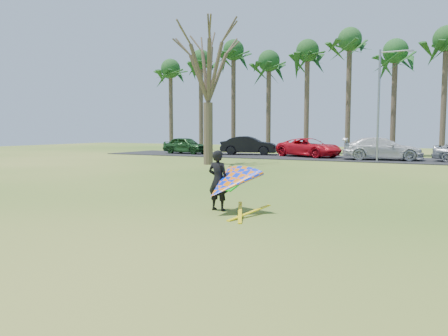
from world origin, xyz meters
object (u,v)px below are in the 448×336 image
at_px(car_1, 249,145).
at_px(car_2, 309,147).
at_px(car_0, 186,145).
at_px(streetlight, 381,100).
at_px(kite_flyer, 227,183).
at_px(bare_tree_left, 208,62).
at_px(car_3, 382,149).

distance_m(car_1, car_2, 5.89).
height_order(car_0, car_2, car_0).
xyz_separation_m(streetlight, car_2, (-6.21, 3.48, -3.61)).
xyz_separation_m(streetlight, kite_flyer, (-1.08, -21.90, -3.61)).
relative_size(bare_tree_left, car_0, 2.07).
bearing_deg(car_2, bare_tree_left, -179.37).
relative_size(bare_tree_left, kite_flyer, 4.06).
bearing_deg(streetlight, kite_flyer, -92.83).
height_order(car_1, kite_flyer, kite_flyer).
xyz_separation_m(streetlight, car_3, (-0.14, 2.37, -3.55)).
distance_m(streetlight, kite_flyer, 22.22).
bearing_deg(car_0, kite_flyer, -139.12).
xyz_separation_m(streetlight, car_0, (-18.20, 2.78, -3.60)).
distance_m(car_0, car_3, 18.07).
distance_m(car_0, car_2, 12.01).
height_order(bare_tree_left, kite_flyer, bare_tree_left).
bearing_deg(car_2, car_0, 114.62).
bearing_deg(car_3, bare_tree_left, 122.33).
bearing_deg(car_0, bare_tree_left, -134.44).
xyz_separation_m(car_0, kite_flyer, (17.12, -24.68, -0.01)).
bearing_deg(car_2, kite_flyer, -147.31).
height_order(car_0, car_1, car_1).
relative_size(streetlight, car_3, 1.35).
bearing_deg(car_3, streetlight, 172.62).
xyz_separation_m(bare_tree_left, kite_flyer, (9.08, -14.90, -6.06)).
xyz_separation_m(streetlight, car_1, (-12.08, 4.00, -3.56)).
height_order(car_2, kite_flyer, kite_flyer).
height_order(car_0, car_3, car_3).
distance_m(streetlight, car_3, 4.27).
bearing_deg(bare_tree_left, car_2, 69.37).
bearing_deg(bare_tree_left, car_0, 129.44).
distance_m(car_2, kite_flyer, 25.90).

